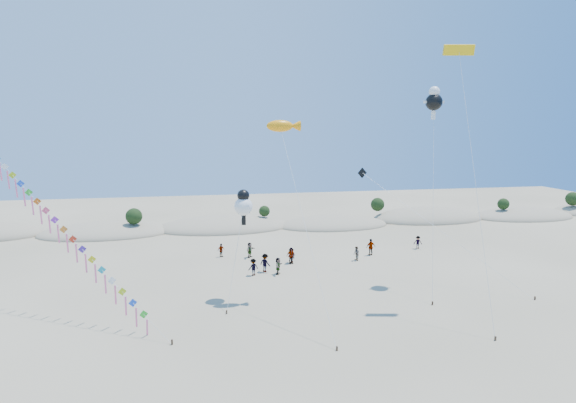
{
  "coord_description": "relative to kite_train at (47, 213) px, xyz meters",
  "views": [
    {
      "loc": [
        -3.99,
        -22.89,
        14.29
      ],
      "look_at": [
        3.3,
        14.0,
        8.49
      ],
      "focal_mm": 30.0,
      "sensor_mm": 36.0,
      "label": 1
    }
  ],
  "objects": [
    {
      "name": "dune_ridge",
      "position": [
        16.19,
        28.67,
        -7.65
      ],
      "size": [
        145.3,
        11.49,
        5.57
      ],
      "color": "gray",
      "rests_on": "ground"
    },
    {
      "name": "dark_kite",
      "position": [
        30.86,
        3.54,
        -0.59
      ],
      "size": [
        11.56,
        12.61,
        10.3
      ],
      "color": "#3F2D1E",
      "rests_on": "ground"
    },
    {
      "name": "parafoil_kite",
      "position": [
        31.66,
        -4.13,
        12.15
      ],
      "size": [
        2.43,
        8.47,
        20.67
      ],
      "color": "#3F2D1E",
      "rests_on": "ground"
    },
    {
      "name": "cartoon_kite_high",
      "position": [
        32.65,
        1.45,
        8.94
      ],
      "size": [
        3.78,
        7.27,
        17.96
      ],
      "color": "#3F2D1E",
      "rests_on": "ground"
    },
    {
      "name": "cartoon_kite_low",
      "position": [
        15.15,
        0.02,
        0.22
      ],
      "size": [
        2.61,
        4.47,
        9.22
      ],
      "color": "#3F2D1E",
      "rests_on": "ground"
    },
    {
      "name": "fish_kite",
      "position": [
        18.5,
        -0.36,
        6.61
      ],
      "size": [
        2.89,
        11.48,
        14.91
      ],
      "color": "#3F2D1E",
      "rests_on": "ground"
    },
    {
      "name": "beachgoers",
      "position": [
        21.76,
        8.94,
        -6.92
      ],
      "size": [
        24.24,
        8.76,
        1.88
      ],
      "color": "slate",
      "rests_on": "ground"
    },
    {
      "name": "kite_train",
      "position": [
        0.0,
        0.0,
        0.0
      ],
      "size": [
        17.78,
        15.38,
        15.21
      ],
      "color": "#3F2D1E",
      "rests_on": "ground"
    }
  ]
}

